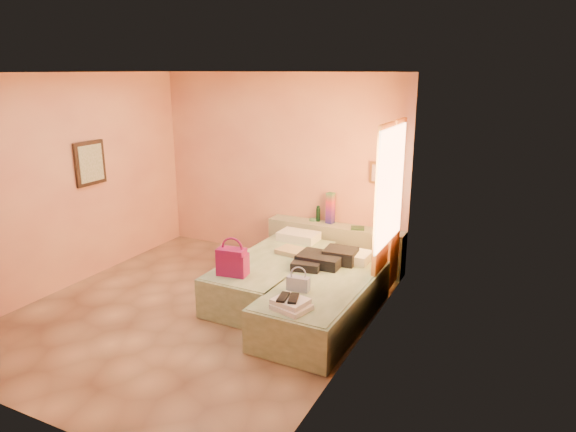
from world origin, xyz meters
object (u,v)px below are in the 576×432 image
water_bottle (318,214)px  blue_handbag (298,284)px  magenta_handbag (233,261)px  towel_stack (291,305)px  headboard_ledge (335,246)px  bed_left (272,276)px  green_book (358,228)px  bed_right (324,303)px  flower_vase (385,220)px

water_bottle → blue_handbag: bearing=-72.7°
magenta_handbag → towel_stack: magenta_handbag is taller
headboard_ledge → magenta_handbag: 2.05m
bed_left → blue_handbag: (0.72, -0.75, 0.33)m
green_book → towel_stack: size_ratio=0.54×
bed_right → towel_stack: (-0.04, -0.77, 0.30)m
magenta_handbag → towel_stack: 1.14m
blue_handbag → magenta_handbag: bearing=170.8°
green_book → bed_left: bearing=-138.7°
headboard_ledge → bed_left: (-0.38, -1.26, -0.08)m
headboard_ledge → water_bottle: (-0.30, 0.06, 0.44)m
headboard_ledge → water_bottle: water_bottle is taller
magenta_handbag → blue_handbag: magenta_handbag is taller
magenta_handbag → bed_right: bearing=4.7°
bed_left → water_bottle: bearing=87.9°
bed_right → flower_vase: (0.19, 1.77, 0.55)m
towel_stack → bed_left: bearing=125.4°
bed_left → water_bottle: 1.42m
flower_vase → blue_handbag: 2.13m
flower_vase → magenta_handbag: flower_vase is taller
bed_left → magenta_handbag: bearing=-101.9°
bed_left → green_book: bearing=59.9°
bed_right → magenta_handbag: magenta_handbag is taller
green_book → blue_handbag: size_ratio=0.78×
magenta_handbag → water_bottle: bearing=74.8°
flower_vase → magenta_handbag: 2.38m
headboard_ledge → bed_right: headboard_ledge is taller
headboard_ledge → bed_left: headboard_ledge is taller
bed_left → bed_right: same height
green_book → flower_vase: (0.36, 0.12, 0.13)m
bed_left → blue_handbag: size_ratio=8.20×
headboard_ledge → blue_handbag: blue_handbag is taller
bed_right → magenta_handbag: bearing=-165.5°
bed_left → water_bottle: water_bottle is taller
bed_left → flower_vase: flower_vase is taller
blue_handbag → towel_stack: (0.13, -0.45, -0.03)m
water_bottle → green_book: water_bottle is taller
bed_left → magenta_handbag: 0.82m
bed_right → towel_stack: towel_stack is taller
blue_handbag → flower_vase: bearing=75.1°
bed_left → bed_right: size_ratio=1.00×
headboard_ledge → magenta_handbag: magenta_handbag is taller
flower_vase → towel_stack: 2.55m
green_book → flower_vase: flower_vase is taller
magenta_handbag → blue_handbag: size_ratio=1.44×
bed_left → towel_stack: size_ratio=5.71×
headboard_ledge → water_bottle: size_ratio=9.06×
bed_left → towel_stack: towel_stack is taller
bed_right → towel_stack: size_ratio=5.71×
green_book → magenta_handbag: 2.10m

